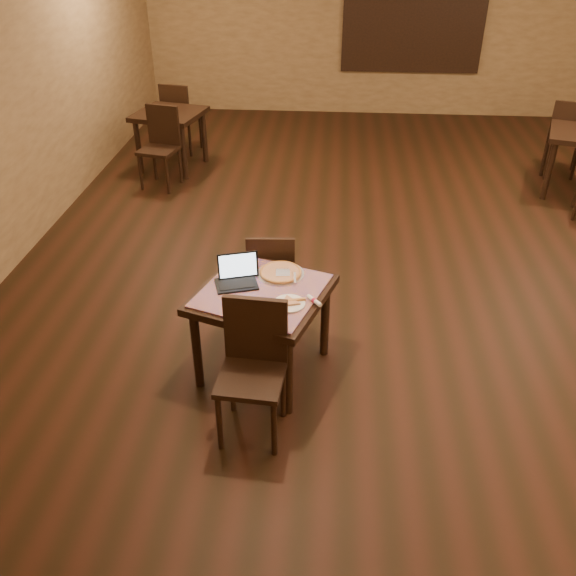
# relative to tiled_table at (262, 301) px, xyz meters

# --- Properties ---
(ground) EXTENTS (10.00, 10.00, 0.00)m
(ground) POSITION_rel_tiled_table_xyz_m (1.22, 2.22, -0.66)
(ground) COLOR black
(ground) RESTS_ON ground
(wall_back) EXTENTS (8.00, 0.02, 3.00)m
(wall_back) POSITION_rel_tiled_table_xyz_m (1.22, 7.22, 0.84)
(wall_back) COLOR #987B4D
(wall_back) RESTS_ON ground
(wall_left) EXTENTS (0.02, 10.00, 3.00)m
(wall_left) POSITION_rel_tiled_table_xyz_m (-2.78, 2.22, 0.84)
(wall_left) COLOR #987B4D
(wall_left) RESTS_ON ground
(mural) EXTENTS (2.34, 0.05, 1.64)m
(mural) POSITION_rel_tiled_table_xyz_m (1.72, 7.18, 0.89)
(mural) COLOR #235281
(mural) RESTS_ON wall_back
(tiled_table) EXTENTS (1.17, 1.17, 0.76)m
(tiled_table) POSITION_rel_tiled_table_xyz_m (0.00, 0.00, 0.00)
(tiled_table) COLOR black
(tiled_table) RESTS_ON ground
(chair_main_near) EXTENTS (0.47, 0.47, 1.02)m
(chair_main_near) POSITION_rel_tiled_table_xyz_m (0.01, -0.61, -0.09)
(chair_main_near) COLOR black
(chair_main_near) RESTS_ON ground
(chair_main_far) EXTENTS (0.43, 0.43, 0.93)m
(chair_main_far) POSITION_rel_tiled_table_xyz_m (0.01, 0.62, -0.14)
(chair_main_far) COLOR black
(chair_main_far) RESTS_ON ground
(laptop) EXTENTS (0.36, 0.33, 0.21)m
(laptop) POSITION_rel_tiled_table_xyz_m (-0.20, 0.10, 0.16)
(laptop) COLOR black
(laptop) RESTS_ON tiled_table
(plate) EXTENTS (0.24, 0.24, 0.01)m
(plate) POSITION_rel_tiled_table_xyz_m (0.22, -0.18, 0.11)
(plate) COLOR white
(plate) RESTS_ON tiled_table
(pizza_slice) EXTENTS (0.22, 0.22, 0.02)m
(pizza_slice) POSITION_rel_tiled_table_xyz_m (0.22, -0.18, 0.13)
(pizza_slice) COLOR beige
(pizza_slice) RESTS_ON plate
(pizza_pan) EXTENTS (0.37, 0.37, 0.01)m
(pizza_pan) POSITION_rel_tiled_table_xyz_m (0.12, 0.24, 0.11)
(pizza_pan) COLOR silver
(pizza_pan) RESTS_ON tiled_table
(pizza_whole) EXTENTS (0.33, 0.33, 0.02)m
(pizza_whole) POSITION_rel_tiled_table_xyz_m (0.12, 0.24, 0.12)
(pizza_whole) COLOR beige
(pizza_whole) RESTS_ON pizza_pan
(spatula) EXTENTS (0.13, 0.27, 0.01)m
(spatula) POSITION_rel_tiled_table_xyz_m (0.14, 0.22, 0.13)
(spatula) COLOR silver
(spatula) RESTS_ON pizza_whole
(napkin_roll) EXTENTS (0.12, 0.14, 0.04)m
(napkin_roll) POSITION_rel_tiled_table_xyz_m (0.40, -0.14, 0.12)
(napkin_roll) COLOR white
(napkin_roll) RESTS_ON tiled_table
(other_table_a_chair_far) EXTENTS (0.57, 0.57, 1.04)m
(other_table_a_chair_far) POSITION_rel_tiled_table_xyz_m (3.60, 4.45, -0.07)
(other_table_a_chair_far) COLOR black
(other_table_a_chair_far) RESTS_ON ground
(other_table_b) EXTENTS (1.02, 1.02, 0.80)m
(other_table_b) POSITION_rel_tiled_table_xyz_m (-1.78, 4.33, 0.00)
(other_table_b) COLOR black
(other_table_b) RESTS_ON ground
(other_table_b_chair_near) EXTENTS (0.53, 0.53, 1.03)m
(other_table_b_chair_near) POSITION_rel_tiled_table_xyz_m (-1.76, 3.73, -0.08)
(other_table_b_chair_near) COLOR black
(other_table_b_chair_near) RESTS_ON ground
(other_table_b_chair_far) EXTENTS (0.53, 0.53, 1.03)m
(other_table_b_chair_far) POSITION_rel_tiled_table_xyz_m (-1.80, 4.93, -0.08)
(other_table_b_chair_far) COLOR black
(other_table_b_chair_far) RESTS_ON ground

